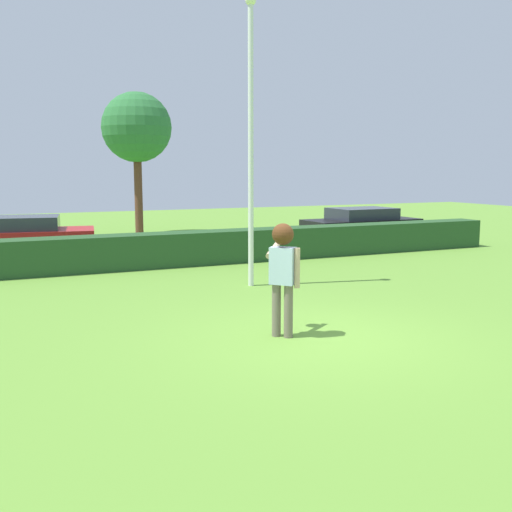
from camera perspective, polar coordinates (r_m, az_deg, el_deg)
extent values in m
plane|color=#649634|center=(9.42, 6.09, -7.80)|extent=(60.00, 60.00, 0.00)
cylinder|color=#726659|center=(9.36, 1.97, -5.20)|extent=(0.14, 0.14, 0.84)
cylinder|color=#726659|center=(9.29, 3.13, -5.30)|extent=(0.14, 0.14, 0.84)
cube|color=silver|center=(9.19, 2.58, -0.94)|extent=(0.42, 0.43, 0.58)
cylinder|color=tan|center=(9.49, 1.82, 0.82)|extent=(0.51, 0.49, 0.30)
cylinder|color=tan|center=(9.11, 3.97, -1.15)|extent=(0.09, 0.09, 0.62)
sphere|color=tan|center=(9.12, 2.59, 1.91)|extent=(0.22, 0.22, 0.22)
sphere|color=#4E2C15|center=(9.12, 2.60, 2.10)|extent=(0.34, 0.34, 0.34)
cylinder|color=#268CE5|center=(9.73, 2.53, -0.86)|extent=(0.26, 0.25, 0.09)
cylinder|color=silver|center=(13.23, -0.51, 10.15)|extent=(0.12, 0.12, 6.06)
sphere|color=#F2EFCC|center=(13.69, -0.52, 23.36)|extent=(0.24, 0.24, 0.24)
cube|color=#264B25|center=(16.36, -7.78, 0.66)|extent=(21.14, 0.90, 0.91)
cube|color=#B21E1E|center=(18.80, -21.67, 1.51)|extent=(4.41, 2.32, 0.55)
cube|color=#2D333D|center=(18.76, -21.75, 2.95)|extent=(2.41, 1.88, 0.40)
cylinder|color=black|center=(19.58, -17.10, 1.16)|extent=(0.61, 0.19, 0.60)
cylinder|color=black|center=(17.89, -17.22, 0.52)|extent=(0.61, 0.19, 0.60)
cube|color=black|center=(21.65, 10.10, 2.78)|extent=(4.25, 1.83, 0.55)
cube|color=#2D333D|center=(21.62, 10.13, 4.03)|extent=(2.25, 1.63, 0.40)
cylinder|color=black|center=(23.24, 11.77, 2.42)|extent=(0.60, 0.12, 0.60)
cylinder|color=black|center=(21.93, 14.49, 1.99)|extent=(0.60, 0.12, 0.60)
cylinder|color=black|center=(21.56, 5.59, 2.11)|extent=(0.60, 0.12, 0.60)
cylinder|color=black|center=(20.15, 8.13, 1.64)|extent=(0.60, 0.12, 0.60)
cylinder|color=brown|center=(24.63, -11.22, 6.08)|extent=(0.32, 0.32, 3.45)
sphere|color=#2E7238|center=(24.67, -11.39, 12.02)|extent=(2.78, 2.78, 2.78)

